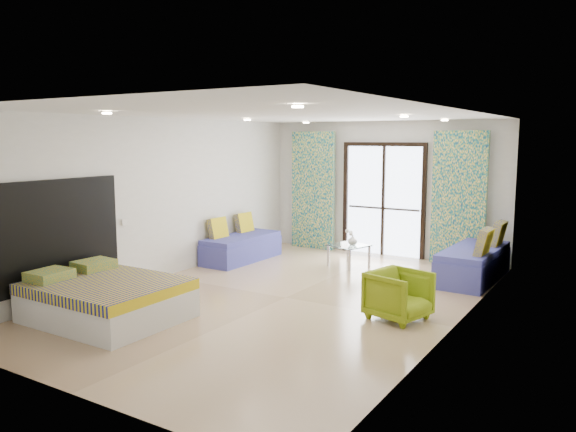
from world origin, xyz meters
The scene contains 24 objects.
floor centered at (0.00, 0.00, 0.00)m, with size 5.00×7.50×0.01m, color tan, non-canonical shape.
ceiling centered at (0.00, 0.00, 2.70)m, with size 5.00×7.50×0.01m, color silver, non-canonical shape.
wall_back centered at (0.00, 3.75, 1.35)m, with size 5.00×0.01×2.70m, color silver, non-canonical shape.
wall_front centered at (0.00, -3.75, 1.35)m, with size 5.00×0.01×2.70m, color silver, non-canonical shape.
wall_left centered at (-2.50, 0.00, 1.35)m, with size 0.01×7.50×2.70m, color silver, non-canonical shape.
wall_right centered at (2.50, 0.00, 1.35)m, with size 0.01×7.50×2.70m, color silver, non-canonical shape.
balcony_door centered at (0.00, 3.72, 1.26)m, with size 1.76×0.08×2.28m.
balcony_rail centered at (0.00, 3.73, 0.95)m, with size 1.52×0.03×0.04m, color #595451.
curtain_left centered at (-1.55, 3.57, 1.25)m, with size 1.00×0.10×2.50m, color beige.
curtain_right centered at (1.55, 3.57, 1.25)m, with size 1.00×0.10×2.50m, color beige.
downlight_a centered at (-1.40, -2.00, 2.67)m, with size 0.12×0.12×0.02m, color #FFE0B2.
downlight_b centered at (1.40, -2.00, 2.67)m, with size 0.12×0.12×0.02m, color #FFE0B2.
downlight_c centered at (-1.40, 1.00, 2.67)m, with size 0.12×0.12×0.02m, color #FFE0B2.
downlight_d centered at (1.40, 1.00, 2.67)m, with size 0.12×0.12×0.02m, color #FFE0B2.
downlight_e centered at (-1.40, 3.00, 2.67)m, with size 0.12×0.12×0.02m, color #FFE0B2.
downlight_f centered at (1.40, 3.00, 2.67)m, with size 0.12×0.12×0.02m, color #FFE0B2.
headboard centered at (-2.46, -2.09, 1.05)m, with size 0.06×2.10×1.50m, color black.
switch_plate centered at (-2.47, -0.84, 1.05)m, with size 0.02×0.10×0.10m, color silver.
bed centered at (-1.48, -2.09, 0.27)m, with size 1.87×1.52×0.64m.
daybed_left centered at (-2.12, 1.73, 0.27)m, with size 0.71×1.78×0.88m.
daybed_right centered at (2.12, 2.57, 0.30)m, with size 0.81×1.98×0.97m.
coffee_table centered at (-0.11, 2.37, 0.36)m, with size 0.76×0.76×0.71m.
vase centered at (-0.05, 2.41, 0.49)m, with size 0.18×0.18×0.18m, color white.
armchair centered at (1.79, -0.06, 0.35)m, with size 0.69×0.65×0.71m, color olive.
Camera 1 is at (4.32, -6.87, 2.36)m, focal length 35.00 mm.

